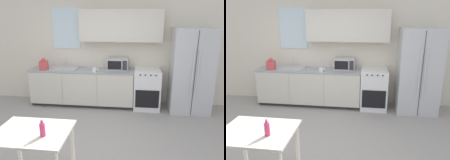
{
  "view_description": "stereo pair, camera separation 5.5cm",
  "coord_description": "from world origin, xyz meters",
  "views": [
    {
      "loc": [
        0.8,
        -3.08,
        2.13
      ],
      "look_at": [
        0.37,
        0.55,
        1.05
      ],
      "focal_mm": 35.0,
      "sensor_mm": 36.0,
      "label": 1
    },
    {
      "loc": [
        0.86,
        -3.07,
        2.13
      ],
      "look_at": [
        0.37,
        0.55,
        1.05
      ],
      "focal_mm": 35.0,
      "sensor_mm": 36.0,
      "label": 2
    }
  ],
  "objects": [
    {
      "name": "drink_bottle",
      "position": [
        -0.28,
        -0.89,
        0.84
      ],
      "size": [
        0.07,
        0.07,
        0.22
      ],
      "color": "#DB386B",
      "rests_on": "dining_table"
    },
    {
      "name": "wall_back",
      "position": [
        0.06,
        2.2,
        1.46
      ],
      "size": [
        12.0,
        0.38,
        2.7
      ],
      "color": "beige",
      "rests_on": "ground_plane"
    },
    {
      "name": "refrigerator",
      "position": [
        2.0,
        1.84,
        0.94
      ],
      "size": [
        0.87,
        0.76,
        1.88
      ],
      "color": "silver",
      "rests_on": "ground_plane"
    },
    {
      "name": "grocery_bag_0",
      "position": [
        -1.42,
        1.79,
        1.01
      ],
      "size": [
        0.23,
        0.2,
        0.28
      ],
      "rotation": [
        0.0,
        0.0,
        0.23
      ],
      "color": "#D14C4C",
      "rests_on": "kitchen_counter"
    },
    {
      "name": "microwave",
      "position": [
        0.34,
        2.01,
        1.03
      ],
      "size": [
        0.49,
        0.34,
        0.27
      ],
      "color": "#B7BABC",
      "rests_on": "kitchen_counter"
    },
    {
      "name": "kitchen_sink",
      "position": [
        -0.95,
        1.91,
        0.91
      ],
      "size": [
        0.62,
        0.45,
        0.25
      ],
      "color": "#B7BABC",
      "rests_on": "kitchen_counter"
    },
    {
      "name": "coffee_mug",
      "position": [
        -0.16,
        1.71,
        0.94
      ],
      "size": [
        0.13,
        0.09,
        0.1
      ],
      "color": "white",
      "rests_on": "kitchen_counter"
    },
    {
      "name": "ground_plane",
      "position": [
        0.0,
        0.0,
        0.0
      ],
      "size": [
        12.0,
        12.0,
        0.0
      ],
      "primitive_type": "plane",
      "color": "gray"
    },
    {
      "name": "dining_table",
      "position": [
        -0.46,
        -0.8,
        0.62
      ],
      "size": [
        0.93,
        0.72,
        0.75
      ],
      "color": "beige",
      "rests_on": "ground_plane"
    },
    {
      "name": "oven_range",
      "position": [
        1.05,
        1.89,
        0.47
      ],
      "size": [
        0.61,
        0.66,
        0.94
      ],
      "color": "white",
      "rests_on": "ground_plane"
    },
    {
      "name": "kitchen_counter",
      "position": [
        -0.51,
        1.9,
        0.45
      ],
      "size": [
        2.51,
        0.63,
        0.89
      ],
      "color": "#333333",
      "rests_on": "ground_plane"
    }
  ]
}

